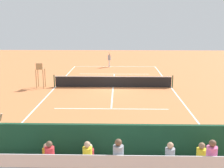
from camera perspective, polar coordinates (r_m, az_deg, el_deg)
name	(u,v)px	position (r m, az deg, el deg)	size (l,w,h in m)	color
ground_plane	(113,87)	(24.23, 0.23, -0.65)	(60.00, 60.00, 0.00)	#D17542
court_line_markings	(113,87)	(24.26, 0.23, -0.62)	(10.10, 22.20, 0.01)	white
tennis_net	(113,82)	(24.11, 0.23, 0.51)	(10.30, 0.10, 1.07)	black
backdrop_wall	(106,150)	(10.64, -1.32, -13.22)	(18.00, 0.16, 2.00)	#194228
umpire_chair	(40,73)	(24.57, -14.41, 2.27)	(0.67, 0.67, 2.14)	#A88456
courtside_bench	(157,152)	(11.59, 9.13, -13.54)	(1.80, 0.40, 0.93)	#9E754C
equipment_bag	(109,162)	(11.55, -0.51, -15.57)	(0.90, 0.36, 0.36)	#B22D2D
tennis_player	(109,59)	(34.50, -0.56, 5.15)	(0.43, 0.55, 1.93)	white
tennis_racket	(104,66)	(34.99, -1.62, 3.60)	(0.40, 0.58, 0.03)	black
tennis_ball_near	(130,72)	(31.09, 3.75, 2.43)	(0.07, 0.07, 0.07)	#CCDB33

